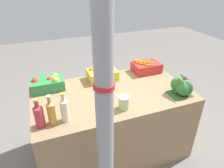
{
  "coord_description": "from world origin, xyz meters",
  "views": [
    {
      "loc": [
        -0.65,
        -1.69,
        1.92
      ],
      "look_at": [
        0.0,
        0.0,
        0.91
      ],
      "focal_mm": 32.0,
      "sensor_mm": 36.0,
      "label": 1
    }
  ],
  "objects_px": {
    "support_pole": "(104,100)",
    "carrot_crate": "(146,67)",
    "orange_crate": "(102,74)",
    "pickle_jar": "(124,103)",
    "juice_bottle_ruby": "(39,115)",
    "broccoli_pile": "(181,87)",
    "sparrow_bird": "(185,77)",
    "apple_crate": "(48,83)",
    "juice_bottle_amber": "(51,112)",
    "juice_bottle_cloudy": "(65,109)"
  },
  "relations": [
    {
      "from": "support_pole",
      "to": "pickle_jar",
      "type": "relative_size",
      "value": 19.37
    },
    {
      "from": "apple_crate",
      "to": "juice_bottle_cloudy",
      "type": "bearing_deg",
      "value": -81.94
    },
    {
      "from": "carrot_crate",
      "to": "sparrow_bird",
      "type": "relative_size",
      "value": 2.5
    },
    {
      "from": "support_pole",
      "to": "juice_bottle_cloudy",
      "type": "bearing_deg",
      "value": 114.73
    },
    {
      "from": "juice_bottle_ruby",
      "to": "juice_bottle_cloudy",
      "type": "height_order",
      "value": "juice_bottle_cloudy"
    },
    {
      "from": "broccoli_pile",
      "to": "juice_bottle_ruby",
      "type": "distance_m",
      "value": 1.39
    },
    {
      "from": "pickle_jar",
      "to": "sparrow_bird",
      "type": "height_order",
      "value": "sparrow_bird"
    },
    {
      "from": "broccoli_pile",
      "to": "pickle_jar",
      "type": "relative_size",
      "value": 1.75
    },
    {
      "from": "support_pole",
      "to": "juice_bottle_ruby",
      "type": "xyz_separation_m",
      "value": [
        -0.41,
        0.44,
        -0.32
      ]
    },
    {
      "from": "carrot_crate",
      "to": "sparrow_bird",
      "type": "xyz_separation_m",
      "value": [
        0.07,
        -0.62,
        0.14
      ]
    },
    {
      "from": "pickle_jar",
      "to": "sparrow_bird",
      "type": "distance_m",
      "value": 0.67
    },
    {
      "from": "carrot_crate",
      "to": "juice_bottle_ruby",
      "type": "height_order",
      "value": "juice_bottle_ruby"
    },
    {
      "from": "support_pole",
      "to": "juice_bottle_amber",
      "type": "xyz_separation_m",
      "value": [
        -0.31,
        0.44,
        -0.32
      ]
    },
    {
      "from": "juice_bottle_cloudy",
      "to": "sparrow_bird",
      "type": "distance_m",
      "value": 1.19
    },
    {
      "from": "support_pole",
      "to": "juice_bottle_cloudy",
      "type": "xyz_separation_m",
      "value": [
        -0.2,
        0.44,
        -0.32
      ]
    },
    {
      "from": "support_pole",
      "to": "sparrow_bird",
      "type": "distance_m",
      "value": 1.1
    },
    {
      "from": "orange_crate",
      "to": "broccoli_pile",
      "type": "xyz_separation_m",
      "value": [
        0.66,
        -0.6,
        0.01
      ]
    },
    {
      "from": "orange_crate",
      "to": "sparrow_bird",
      "type": "relative_size",
      "value": 2.5
    },
    {
      "from": "broccoli_pile",
      "to": "juice_bottle_amber",
      "type": "height_order",
      "value": "juice_bottle_amber"
    },
    {
      "from": "support_pole",
      "to": "broccoli_pile",
      "type": "bearing_deg",
      "value": 24.56
    },
    {
      "from": "apple_crate",
      "to": "orange_crate",
      "type": "bearing_deg",
      "value": -0.04
    },
    {
      "from": "sparrow_bird",
      "to": "juice_bottle_amber",
      "type": "bearing_deg",
      "value": 77.67
    },
    {
      "from": "support_pole",
      "to": "carrot_crate",
      "type": "relative_size",
      "value": 7.4
    },
    {
      "from": "support_pole",
      "to": "sparrow_bird",
      "type": "bearing_deg",
      "value": 23.53
    },
    {
      "from": "apple_crate",
      "to": "juice_bottle_amber",
      "type": "bearing_deg",
      "value": -91.94
    },
    {
      "from": "juice_bottle_ruby",
      "to": "juice_bottle_amber",
      "type": "relative_size",
      "value": 0.96
    },
    {
      "from": "juice_bottle_amber",
      "to": "sparrow_bird",
      "type": "xyz_separation_m",
      "value": [
        1.3,
        -0.01,
        0.09
      ]
    },
    {
      "from": "apple_crate",
      "to": "carrot_crate",
      "type": "bearing_deg",
      "value": 0.02
    },
    {
      "from": "orange_crate",
      "to": "pickle_jar",
      "type": "relative_size",
      "value": 2.62
    },
    {
      "from": "apple_crate",
      "to": "orange_crate",
      "type": "height_order",
      "value": "orange_crate"
    },
    {
      "from": "orange_crate",
      "to": "pickle_jar",
      "type": "height_order",
      "value": "orange_crate"
    },
    {
      "from": "broccoli_pile",
      "to": "pickle_jar",
      "type": "bearing_deg",
      "value": -177.72
    },
    {
      "from": "juice_bottle_cloudy",
      "to": "sparrow_bird",
      "type": "height_order",
      "value": "juice_bottle_cloudy"
    },
    {
      "from": "broccoli_pile",
      "to": "sparrow_bird",
      "type": "relative_size",
      "value": 1.66
    },
    {
      "from": "orange_crate",
      "to": "juice_bottle_amber",
      "type": "distance_m",
      "value": 0.89
    },
    {
      "from": "broccoli_pile",
      "to": "apple_crate",
      "type": "bearing_deg",
      "value": 154.72
    },
    {
      "from": "juice_bottle_ruby",
      "to": "sparrow_bird",
      "type": "xyz_separation_m",
      "value": [
        1.4,
        -0.01,
        0.09
      ]
    },
    {
      "from": "support_pole",
      "to": "orange_crate",
      "type": "distance_m",
      "value": 1.16
    },
    {
      "from": "apple_crate",
      "to": "orange_crate",
      "type": "xyz_separation_m",
      "value": [
        0.62,
        -0.0,
        0.01
      ]
    },
    {
      "from": "apple_crate",
      "to": "pickle_jar",
      "type": "height_order",
      "value": "apple_crate"
    },
    {
      "from": "support_pole",
      "to": "juice_bottle_cloudy",
      "type": "relative_size",
      "value": 9.25
    },
    {
      "from": "apple_crate",
      "to": "juice_bottle_ruby",
      "type": "distance_m",
      "value": 0.62
    },
    {
      "from": "juice_bottle_cloudy",
      "to": "juice_bottle_amber",
      "type": "bearing_deg",
      "value": 180.0
    },
    {
      "from": "juice_bottle_cloudy",
      "to": "juice_bottle_ruby",
      "type": "bearing_deg",
      "value": 180.0
    },
    {
      "from": "apple_crate",
      "to": "juice_bottle_ruby",
      "type": "height_order",
      "value": "juice_bottle_ruby"
    },
    {
      "from": "orange_crate",
      "to": "pickle_jar",
      "type": "bearing_deg",
      "value": -89.61
    },
    {
      "from": "orange_crate",
      "to": "broccoli_pile",
      "type": "bearing_deg",
      "value": -42.51
    },
    {
      "from": "carrot_crate",
      "to": "apple_crate",
      "type": "bearing_deg",
      "value": -179.98
    },
    {
      "from": "orange_crate",
      "to": "support_pole",
      "type": "bearing_deg",
      "value": -107.33
    },
    {
      "from": "broccoli_pile",
      "to": "sparrow_bird",
      "type": "bearing_deg",
      "value": -87.31
    }
  ]
}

